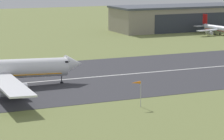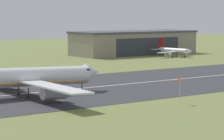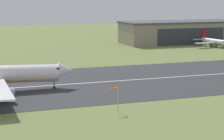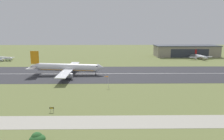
% 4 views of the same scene
% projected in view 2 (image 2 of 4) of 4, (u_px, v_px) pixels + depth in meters
% --- Properties ---
extents(runway_strip, '(398.78, 53.45, 0.06)m').
position_uv_depth(runway_strip, '(100.00, 87.00, 149.83)').
color(runway_strip, '#333338').
rests_on(runway_strip, ground_plane).
extents(runway_centreline, '(358.90, 0.70, 0.01)m').
position_uv_depth(runway_centreline, '(100.00, 86.00, 149.83)').
color(runway_centreline, silver).
rests_on(runway_centreline, runway_strip).
extents(hangar_building, '(65.99, 24.09, 11.89)m').
position_uv_depth(hangar_building, '(134.00, 42.00, 270.73)').
color(hangar_building, gray).
rests_on(hangar_building, ground_plane).
extents(airplane_landing, '(47.37, 54.97, 15.33)m').
position_uv_depth(airplane_landing, '(21.00, 78.00, 131.20)').
color(airplane_landing, white).
rests_on(airplane_landing, ground_plane).
extents(airplane_parked_west, '(23.30, 21.45, 8.72)m').
position_uv_depth(airplane_parked_west, '(174.00, 51.00, 254.33)').
color(airplane_parked_west, silver).
rests_on(airplane_parked_west, ground_plane).
extents(windsock_pole, '(2.32, 0.64, 5.68)m').
position_uv_depth(windsock_pole, '(176.00, 82.00, 121.25)').
color(windsock_pole, '#B7B7BC').
rests_on(windsock_pole, ground_plane).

